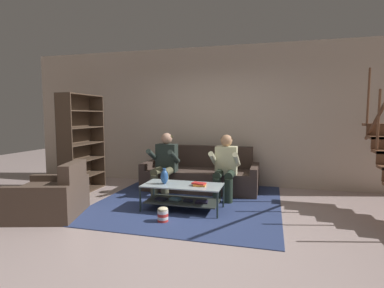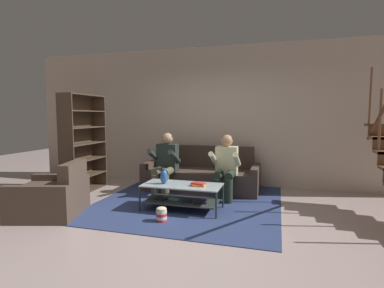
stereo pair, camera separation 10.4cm
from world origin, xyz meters
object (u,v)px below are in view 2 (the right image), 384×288
at_px(person_seated_left, 165,161).
at_px(person_seated_right, 226,164).
at_px(coffee_table, 182,193).
at_px(armchair, 52,197).
at_px(vase, 164,176).
at_px(popcorn_tub, 161,214).
at_px(couch, 202,176).
at_px(bookshelf, 81,149).
at_px(book_stack, 199,184).

relative_size(person_seated_left, person_seated_right, 1.01).
relative_size(person_seated_right, coffee_table, 0.93).
distance_m(person_seated_right, armchair, 2.83).
xyz_separation_m(vase, popcorn_tub, (0.18, -0.55, -0.41)).
distance_m(coffee_table, armchair, 1.94).
bearing_deg(person_seated_right, couch, 137.51).
height_order(couch, person_seated_left, person_seated_left).
relative_size(person_seated_left, popcorn_tub, 5.43).
distance_m(armchair, popcorn_tub, 1.69).
bearing_deg(couch, popcorn_tub, -92.46).
relative_size(vase, bookshelf, 0.13).
xyz_separation_m(person_seated_left, person_seated_right, (1.13, -0.00, -0.01)).
xyz_separation_m(book_stack, bookshelf, (-2.48, 0.55, 0.41)).
xyz_separation_m(couch, person_seated_left, (-0.57, -0.52, 0.34)).
bearing_deg(vase, couch, 79.28).
bearing_deg(person_seated_right, bookshelf, -173.95).
relative_size(coffee_table, book_stack, 5.49).
bearing_deg(person_seated_left, bookshelf, -169.75).
xyz_separation_m(couch, vase, (-0.26, -1.37, 0.24)).
height_order(vase, armchair, armchair).
xyz_separation_m(person_seated_right, bookshelf, (-2.75, -0.29, 0.22)).
distance_m(vase, book_stack, 0.57).
bearing_deg(person_seated_right, armchair, -145.72).
distance_m(vase, popcorn_tub, 0.71).
distance_m(person_seated_left, bookshelf, 1.66).
xyz_separation_m(person_seated_right, armchair, (-2.32, -1.58, -0.35)).
height_order(person_seated_right, vase, person_seated_right).
xyz_separation_m(person_seated_right, book_stack, (-0.27, -0.84, -0.19)).
xyz_separation_m(vase, book_stack, (0.56, 0.02, -0.09)).
bearing_deg(book_stack, bookshelf, 167.59).
xyz_separation_m(bookshelf, popcorn_tub, (2.10, -1.11, -0.73)).
bearing_deg(vase, coffee_table, 5.60).
xyz_separation_m(couch, book_stack, (0.30, -1.36, 0.15)).
relative_size(book_stack, armchair, 0.20).
height_order(book_stack, armchair, armchair).
distance_m(bookshelf, popcorn_tub, 2.49).
bearing_deg(person_seated_right, popcorn_tub, -114.78).
xyz_separation_m(person_seated_left, bookshelf, (-1.62, -0.29, 0.22)).
bearing_deg(person_seated_right, person_seated_left, 179.94).
bearing_deg(person_seated_left, book_stack, -44.16).
distance_m(coffee_table, bookshelf, 2.35).
distance_m(coffee_table, book_stack, 0.32).
distance_m(couch, book_stack, 1.40).
bearing_deg(couch, vase, -100.72).
bearing_deg(coffee_table, couch, 91.23).
distance_m(couch, armchair, 2.73).
xyz_separation_m(person_seated_left, vase, (0.31, -0.85, -0.10)).
relative_size(book_stack, bookshelf, 0.12).
xyz_separation_m(book_stack, popcorn_tub, (-0.38, -0.57, -0.32)).
xyz_separation_m(person_seated_right, popcorn_tub, (-0.65, -1.40, -0.51)).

